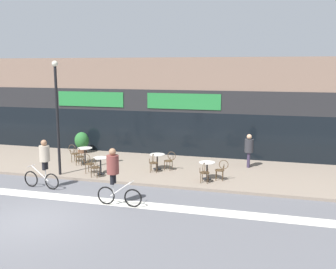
{
  "coord_description": "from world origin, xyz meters",
  "views": [
    {
      "loc": [
        7.55,
        -10.57,
        4.99
      ],
      "look_at": [
        2.74,
        6.87,
        1.83
      ],
      "focal_mm": 42.0,
      "sensor_mm": 36.0,
      "label": 1
    }
  ],
  "objects_px": {
    "cafe_chair_0_near": "(79,155)",
    "cyclist_1": "(114,172)",
    "bistro_table_2": "(157,158)",
    "cafe_chair_1_near": "(94,166)",
    "cafe_chair_2_near": "(153,162)",
    "pedestrian_near_end": "(249,148)",
    "bistro_table_0": "(85,152)",
    "cafe_chair_1_side": "(88,162)",
    "cafe_chair_0_side": "(74,152)",
    "planter_pot": "(82,142)",
    "bistro_table_3": "(207,167)",
    "cafe_chair_2_side": "(170,159)",
    "cyclist_0": "(44,161)",
    "cafe_chair_3_near": "(204,171)",
    "bistro_table_1": "(101,162)",
    "lamp_post": "(57,110)",
    "cafe_chair_3_side": "(221,168)"
  },
  "relations": [
    {
      "from": "cyclist_0",
      "to": "pedestrian_near_end",
      "type": "bearing_deg",
      "value": -140.37
    },
    {
      "from": "cafe_chair_0_near",
      "to": "cyclist_1",
      "type": "xyz_separation_m",
      "value": [
        3.81,
        -4.47,
        0.59
      ]
    },
    {
      "from": "cyclist_1",
      "to": "bistro_table_3",
      "type": "bearing_deg",
      "value": 55.25
    },
    {
      "from": "cafe_chair_2_near",
      "to": "pedestrian_near_end",
      "type": "bearing_deg",
      "value": -69.03
    },
    {
      "from": "bistro_table_1",
      "to": "cafe_chair_2_near",
      "type": "relative_size",
      "value": 0.85
    },
    {
      "from": "cafe_chair_0_side",
      "to": "cyclist_0",
      "type": "distance_m",
      "value": 4.16
    },
    {
      "from": "bistro_table_3",
      "to": "pedestrian_near_end",
      "type": "bearing_deg",
      "value": 58.08
    },
    {
      "from": "lamp_post",
      "to": "cafe_chair_0_side",
      "type": "bearing_deg",
      "value": 103.62
    },
    {
      "from": "bistro_table_3",
      "to": "cafe_chair_2_side",
      "type": "relative_size",
      "value": 0.84
    },
    {
      "from": "cafe_chair_1_side",
      "to": "planter_pot",
      "type": "distance_m",
      "value": 4.47
    },
    {
      "from": "cafe_chair_2_side",
      "to": "planter_pot",
      "type": "relative_size",
      "value": 0.76
    },
    {
      "from": "cafe_chair_2_near",
      "to": "bistro_table_3",
      "type": "bearing_deg",
      "value": -105.48
    },
    {
      "from": "bistro_table_2",
      "to": "pedestrian_near_end",
      "type": "bearing_deg",
      "value": 20.07
    },
    {
      "from": "bistro_table_2",
      "to": "cafe_chair_0_side",
      "type": "distance_m",
      "value": 4.57
    },
    {
      "from": "bistro_table_0",
      "to": "lamp_post",
      "type": "relative_size",
      "value": 0.15
    },
    {
      "from": "bistro_table_3",
      "to": "cyclist_1",
      "type": "bearing_deg",
      "value": -125.38
    },
    {
      "from": "cafe_chair_2_near",
      "to": "cafe_chair_1_side",
      "type": "bearing_deg",
      "value": 100.47
    },
    {
      "from": "cafe_chair_0_near",
      "to": "cyclist_0",
      "type": "relative_size",
      "value": 0.44
    },
    {
      "from": "cafe_chair_0_side",
      "to": "bistro_table_2",
      "type": "bearing_deg",
      "value": -2.39
    },
    {
      "from": "cafe_chair_1_side",
      "to": "cafe_chair_2_near",
      "type": "xyz_separation_m",
      "value": [
        2.88,
        0.87,
        0.0
      ]
    },
    {
      "from": "bistro_table_1",
      "to": "cafe_chair_3_near",
      "type": "xyz_separation_m",
      "value": [
        4.83,
        -0.17,
        -0.03
      ]
    },
    {
      "from": "cyclist_1",
      "to": "bistro_table_0",
      "type": "bearing_deg",
      "value": 127.41
    },
    {
      "from": "bistro_table_0",
      "to": "lamp_post",
      "type": "distance_m",
      "value": 3.35
    },
    {
      "from": "cafe_chair_0_near",
      "to": "cafe_chair_2_near",
      "type": "bearing_deg",
      "value": -95.69
    },
    {
      "from": "cafe_chair_3_side",
      "to": "cafe_chair_2_near",
      "type": "bearing_deg",
      "value": -9.72
    },
    {
      "from": "cafe_chair_1_side",
      "to": "cafe_chair_2_near",
      "type": "bearing_deg",
      "value": 17.95
    },
    {
      "from": "bistro_table_3",
      "to": "cyclist_1",
      "type": "height_order",
      "value": "cyclist_1"
    },
    {
      "from": "bistro_table_1",
      "to": "cyclist_0",
      "type": "bearing_deg",
      "value": -122.38
    },
    {
      "from": "cafe_chair_0_side",
      "to": "cafe_chair_3_side",
      "type": "relative_size",
      "value": 1.0
    },
    {
      "from": "bistro_table_0",
      "to": "cafe_chair_0_side",
      "type": "distance_m",
      "value": 0.63
    },
    {
      "from": "bistro_table_2",
      "to": "cafe_chair_1_near",
      "type": "xyz_separation_m",
      "value": [
        -2.25,
        -2.12,
        -0.0
      ]
    },
    {
      "from": "bistro_table_0",
      "to": "cafe_chair_1_side",
      "type": "distance_m",
      "value": 2.04
    },
    {
      "from": "cafe_chair_2_near",
      "to": "cyclist_1",
      "type": "distance_m",
      "value": 4.27
    },
    {
      "from": "cyclist_0",
      "to": "cyclist_1",
      "type": "height_order",
      "value": "cyclist_1"
    },
    {
      "from": "cafe_chair_2_near",
      "to": "cafe_chair_1_near",
      "type": "bearing_deg",
      "value": 117.24
    },
    {
      "from": "bistro_table_2",
      "to": "bistro_table_3",
      "type": "xyz_separation_m",
      "value": [
        2.58,
        -1.04,
        0.02
      ]
    },
    {
      "from": "cafe_chair_1_side",
      "to": "planter_pot",
      "type": "bearing_deg",
      "value": 122.4
    },
    {
      "from": "cafe_chair_2_near",
      "to": "pedestrian_near_end",
      "type": "height_order",
      "value": "pedestrian_near_end"
    },
    {
      "from": "bistro_table_2",
      "to": "cafe_chair_1_near",
      "type": "height_order",
      "value": "cafe_chair_1_near"
    },
    {
      "from": "cafe_chair_2_side",
      "to": "cafe_chair_3_side",
      "type": "height_order",
      "value": "same"
    },
    {
      "from": "bistro_table_0",
      "to": "bistro_table_1",
      "type": "bearing_deg",
      "value": -45.98
    },
    {
      "from": "cafe_chair_0_near",
      "to": "cafe_chair_2_near",
      "type": "height_order",
      "value": "same"
    },
    {
      "from": "bistro_table_0",
      "to": "cafe_chair_0_near",
      "type": "relative_size",
      "value": 0.85
    },
    {
      "from": "bistro_table_3",
      "to": "cafe_chair_0_near",
      "type": "height_order",
      "value": "cafe_chair_0_near"
    },
    {
      "from": "cafe_chair_1_near",
      "to": "cyclist_0",
      "type": "relative_size",
      "value": 0.44
    },
    {
      "from": "cafe_chair_1_side",
      "to": "pedestrian_near_end",
      "type": "distance_m",
      "value": 7.69
    },
    {
      "from": "cyclist_1",
      "to": "cafe_chair_2_near",
      "type": "bearing_deg",
      "value": 88.85
    },
    {
      "from": "cafe_chair_1_near",
      "to": "cafe_chair_1_side",
      "type": "height_order",
      "value": "same"
    },
    {
      "from": "bistro_table_2",
      "to": "cyclist_1",
      "type": "distance_m",
      "value": 4.89
    },
    {
      "from": "cafe_chair_0_side",
      "to": "cafe_chair_3_near",
      "type": "height_order",
      "value": "same"
    }
  ]
}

